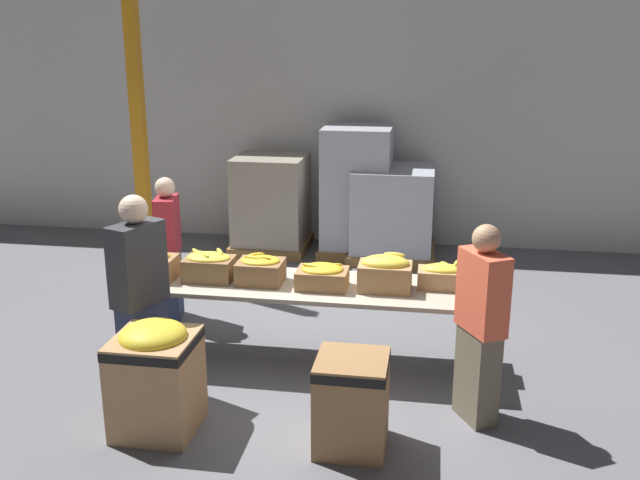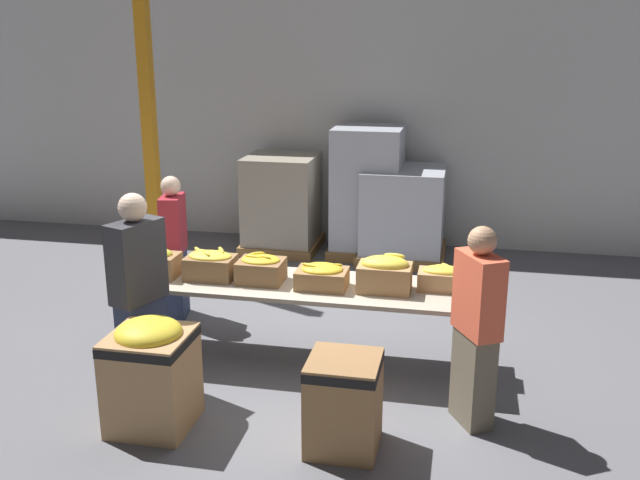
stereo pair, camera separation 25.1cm
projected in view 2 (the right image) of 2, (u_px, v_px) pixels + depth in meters
ground_plane at (295, 359)px, 6.67m from camera, size 30.00×30.00×0.00m
wall_back at (362, 102)px, 9.89m from camera, size 16.00×0.08×4.00m
sorting_table at (294, 287)px, 6.46m from camera, size 3.15×0.85×0.76m
banana_box_0 at (154, 262)px, 6.59m from camera, size 0.46×0.29×0.28m
banana_box_1 at (210, 264)px, 6.52m from camera, size 0.44×0.32×0.29m
banana_box_2 at (261, 269)px, 6.44m from camera, size 0.41×0.34×0.27m
banana_box_3 at (322, 276)px, 6.30m from camera, size 0.45×0.32×0.24m
banana_box_4 at (385, 273)px, 6.21m from camera, size 0.46×0.32×0.33m
banana_box_5 at (443, 277)px, 6.26m from camera, size 0.44×0.28×0.23m
volunteer_0 at (174, 248)px, 7.48m from camera, size 0.28×0.44×1.53m
volunteer_1 at (139, 296)px, 5.88m from camera, size 0.38×0.51×1.72m
volunteer_2 at (476, 328)px, 5.39m from camera, size 0.40×0.48×1.60m
donation_bin_0 at (151, 370)px, 5.44m from camera, size 0.60×0.60×0.88m
donation_bin_1 at (344, 400)px, 5.17m from camera, size 0.52×0.52×0.71m
support_pillar at (148, 114)px, 8.51m from camera, size 0.15×0.15×4.00m
pallet_stack_0 at (282, 204)px, 9.85m from camera, size 1.03×1.03×1.32m
pallet_stack_1 at (403, 214)px, 9.49m from camera, size 1.15×1.15×1.22m
pallet_stack_2 at (368, 192)px, 9.59m from camera, size 0.98×0.98×1.74m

